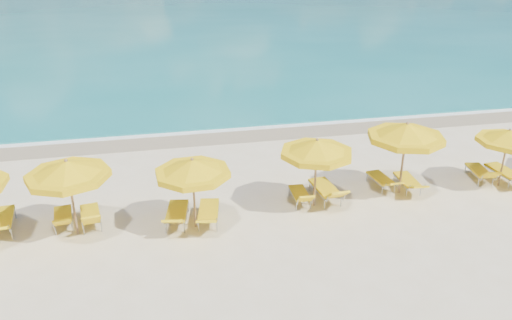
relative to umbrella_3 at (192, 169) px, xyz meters
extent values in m
plane|color=beige|center=(2.32, 0.46, -1.98)|extent=(120.00, 120.00, 0.00)
cube|color=#147575|center=(2.32, 48.46, -1.98)|extent=(120.00, 80.00, 0.30)
cube|color=tan|center=(2.32, 7.86, -1.98)|extent=(120.00, 2.60, 0.01)
cube|color=white|center=(2.32, 8.66, -1.98)|extent=(120.00, 1.20, 0.03)
cube|color=white|center=(-3.68, 17.46, -1.98)|extent=(14.00, 0.36, 0.05)
cube|color=white|center=(10.32, 24.46, -1.98)|extent=(18.00, 0.30, 0.05)
cylinder|color=#A07950|center=(-3.52, 0.33, -0.80)|extent=(0.07, 0.07, 2.35)
cone|color=yellow|center=(-3.52, 0.33, 0.19)|extent=(2.42, 2.42, 0.47)
cylinder|color=yellow|center=(-3.52, 0.33, -0.04)|extent=(2.44, 2.44, 0.19)
sphere|color=#A07950|center=(-3.52, 0.33, 0.43)|extent=(0.10, 0.10, 0.10)
cylinder|color=#A07950|center=(0.00, 0.00, -0.87)|extent=(0.07, 0.07, 2.22)
cone|color=yellow|center=(0.00, 0.00, 0.07)|extent=(2.88, 2.88, 0.44)
cylinder|color=yellow|center=(0.00, 0.00, -0.15)|extent=(2.91, 2.91, 0.18)
sphere|color=#A07950|center=(0.00, 0.00, 0.29)|extent=(0.10, 0.10, 0.10)
cylinder|color=#A07950|center=(3.99, 0.55, -0.83)|extent=(0.07, 0.07, 2.30)
cone|color=yellow|center=(3.99, 0.55, 0.14)|extent=(2.39, 2.39, 0.46)
cylinder|color=yellow|center=(3.99, 0.55, -0.08)|extent=(2.41, 2.41, 0.18)
sphere|color=#A07950|center=(3.99, 0.55, 0.38)|extent=(0.10, 0.10, 0.10)
cylinder|color=#A07950|center=(7.20, 0.84, -0.72)|extent=(0.08, 0.08, 2.51)
cone|color=yellow|center=(7.20, 0.84, 0.34)|extent=(2.83, 2.83, 0.50)
cylinder|color=yellow|center=(7.20, 0.84, 0.09)|extent=(2.85, 2.85, 0.20)
sphere|color=#A07950|center=(7.20, 0.84, 0.59)|extent=(0.11, 0.11, 0.11)
cylinder|color=#A07950|center=(10.99, 0.62, -0.93)|extent=(0.06, 0.06, 2.09)
cone|color=yellow|center=(10.99, 0.62, -0.06)|extent=(2.64, 2.64, 0.42)
cylinder|color=yellow|center=(10.99, 0.62, -0.26)|extent=(2.66, 2.66, 0.17)
sphere|color=#A07950|center=(10.99, 0.62, 0.16)|extent=(0.09, 0.09, 0.09)
cube|color=yellow|center=(-5.76, 1.05, -1.57)|extent=(0.82, 1.49, 0.09)
cube|color=yellow|center=(-4.00, 0.98, -1.64)|extent=(0.68, 1.22, 0.07)
cube|color=yellow|center=(-3.88, 0.21, -1.46)|extent=(0.58, 0.53, 0.41)
cube|color=yellow|center=(-3.17, 0.87, -1.62)|extent=(0.74, 1.30, 0.08)
cube|color=yellow|center=(-3.04, 0.06, -1.41)|extent=(0.62, 0.54, 0.47)
cube|color=yellow|center=(-0.52, 0.41, -1.59)|extent=(0.82, 1.43, 0.08)
cube|color=yellow|center=(-0.68, -0.52, -1.41)|extent=(0.69, 0.67, 0.41)
cube|color=yellow|center=(0.45, 0.30, -1.59)|extent=(0.82, 1.42, 0.08)
cube|color=yellow|center=(0.29, -0.64, -1.45)|extent=(0.69, 0.70, 0.35)
cube|color=yellow|center=(3.59, 0.91, -1.65)|extent=(0.56, 1.16, 0.07)
cube|color=yellow|center=(3.56, 0.14, -1.47)|extent=(0.53, 0.47, 0.41)
cube|color=yellow|center=(4.49, 0.97, -1.57)|extent=(0.74, 1.47, 0.09)
cube|color=yellow|center=(4.57, 0.00, -1.36)|extent=(0.68, 0.63, 0.48)
cube|color=yellow|center=(6.75, 1.41, -1.64)|extent=(0.63, 1.23, 0.07)
cube|color=yellow|center=(6.82, 0.58, -1.49)|extent=(0.57, 0.57, 0.34)
cube|color=yellow|center=(7.61, 1.09, -1.62)|extent=(0.63, 1.26, 0.08)
cube|color=yellow|center=(7.55, 0.22, -1.50)|extent=(0.58, 0.59, 0.31)
cube|color=yellow|center=(10.57, 1.25, -1.62)|extent=(0.76, 1.32, 0.08)
cube|color=yellow|center=(10.43, 0.42, -1.43)|extent=(0.63, 0.58, 0.44)
cube|color=yellow|center=(11.38, 1.00, -1.59)|extent=(0.70, 1.38, 0.08)
camera|label=1|loc=(-0.90, -13.39, 6.10)|focal=35.00mm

